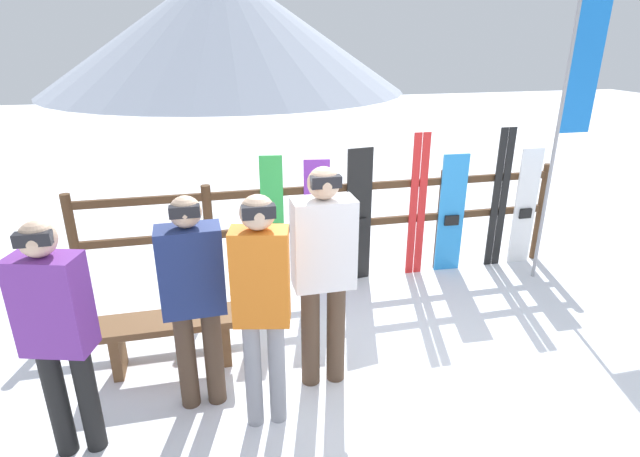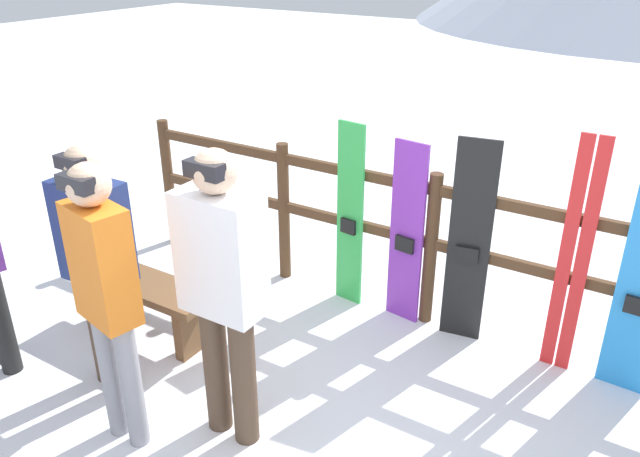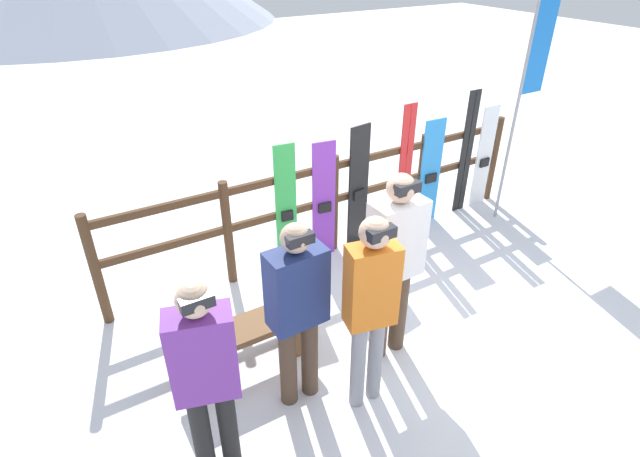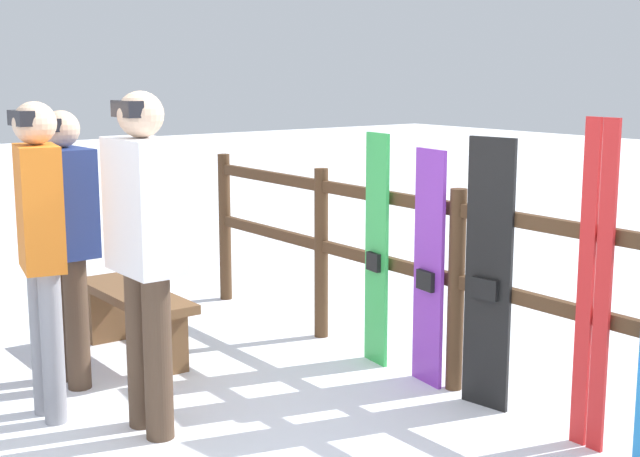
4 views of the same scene
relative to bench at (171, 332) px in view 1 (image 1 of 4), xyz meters
The scene contains 16 objects.
ground_plane 1.84m from the bench, 17.26° to the right, with size 40.00×40.00×0.00m, color white.
mountain_backdrop 23.51m from the bench, 85.76° to the left, with size 18.00×18.00×6.00m.
fence 2.19m from the bench, 36.80° to the left, with size 5.51×0.10×1.24m.
bench is the anchor object (origin of this frame).
person_white 1.50m from the bench, 21.68° to the right, with size 0.47×0.26×1.82m.
person_navy 0.88m from the bench, 65.67° to the right, with size 0.45×0.26×1.69m.
person_purple 1.21m from the bench, 125.03° to the right, with size 0.47×0.34×1.69m.
person_orange 1.31m from the bench, 50.55° to the right, with size 0.42×0.29×1.76m.
snowboard_green 1.68m from the bench, 49.44° to the left, with size 0.24×0.08×1.53m.
snowboard_purple 2.02m from the bench, 38.56° to the left, with size 0.28×0.08×1.46m.
snowboard_black_stripe 2.42m from the bench, 31.25° to the left, with size 0.30×0.09×1.56m.
ski_pair_red 3.05m from the bench, 24.30° to the left, with size 0.19×0.02×1.70m.
snowboard_blue 3.43m from the bench, 21.23° to the left, with size 0.32×0.07×1.44m.
ski_pair_black 4.03m from the bench, 18.06° to the left, with size 0.20×0.02×1.72m.
snowboard_white 4.36m from the bench, 16.53° to the left, with size 0.28×0.05×1.46m.
rental_flag 4.62m from the bench, 10.98° to the left, with size 0.40×0.04×3.16m.
Camera 1 is at (-1.31, -3.29, 2.69)m, focal length 28.00 mm.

